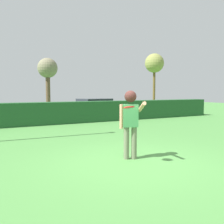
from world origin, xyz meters
The scene contains 7 objects.
ground_plane centered at (0.00, 0.00, 0.00)m, with size 60.00×60.00×0.00m, color #4A883F.
person centered at (0.06, 0.31, 1.10)m, with size 0.53×0.82×1.77m.
frisbee centered at (-0.27, -0.15, 1.38)m, with size 0.26×0.26×0.08m.
hedge_row centered at (0.00, 8.13, 0.59)m, with size 22.28×0.90×1.18m, color #215128.
parked_car_black centered at (3.90, 11.15, 0.69)m, with size 4.45×2.49×1.25m.
willow_tree centered at (13.87, 17.12, 4.83)m, with size 2.11×2.11×5.97m.
birch_tree centered at (2.18, 17.75, 3.73)m, with size 1.81×1.81×4.82m.
Camera 1 is at (-3.30, -4.97, 1.74)m, focal length 39.31 mm.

